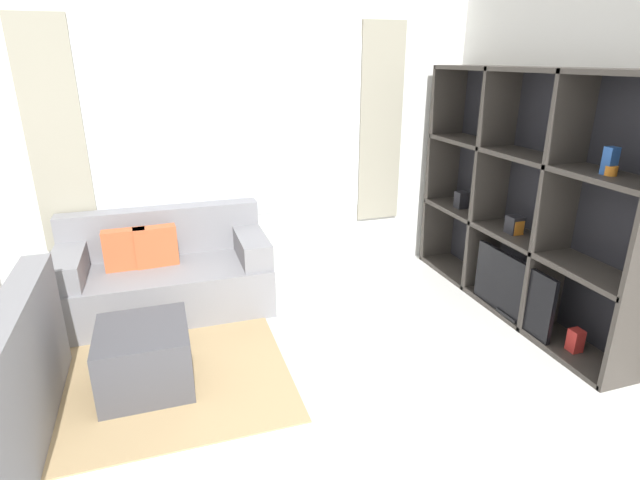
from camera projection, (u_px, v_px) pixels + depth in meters
The scene contains 6 objects.
wall_back at pixel (233, 141), 4.55m from camera, with size 5.83×0.11×2.70m.
wall_right at pixel (572, 158), 3.81m from camera, with size 0.07×4.32×2.70m, color white.
area_rug at pixel (121, 378), 3.42m from camera, with size 2.24×1.66×0.01m, color tan.
shelving_unit at pixel (525, 202), 4.09m from camera, with size 0.38×2.44×2.01m.
couch_main at pixel (166, 274), 4.29m from camera, with size 1.70×0.83×0.83m.
ottoman at pixel (145, 358), 3.28m from camera, with size 0.58×0.60×0.44m.
Camera 1 is at (-0.66, -1.46, 2.07)m, focal length 28.00 mm.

